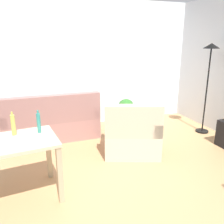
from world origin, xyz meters
name	(u,v)px	position (x,y,z in m)	size (l,w,h in m)	color
ground_plane	(117,170)	(0.00, 0.00, -0.01)	(5.20, 4.40, 0.02)	tan
wall_rear	(80,65)	(0.00, 2.20, 1.35)	(5.20, 0.10, 2.70)	silver
couch	(51,123)	(-0.77, 1.59, 0.31)	(1.82, 0.84, 0.92)	#996B66
torchiere_lamp	(210,64)	(2.25, 0.81, 1.41)	(0.32, 0.32, 1.81)	black
desk	(3,151)	(-1.50, -0.22, 0.65)	(1.26, 0.81, 0.76)	#C6B28E
potted_plant	(126,109)	(0.97, 1.90, 0.33)	(0.36, 0.36, 0.57)	brown
armchair	(132,135)	(0.45, 0.45, 0.32)	(1.14, 1.11, 0.92)	beige
bottle_squat	(13,125)	(-1.37, -0.02, 0.89)	(0.05, 0.05, 0.29)	#BCB24C
bottle_tall	(39,123)	(-1.07, -0.05, 0.89)	(0.05, 0.05, 0.29)	teal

